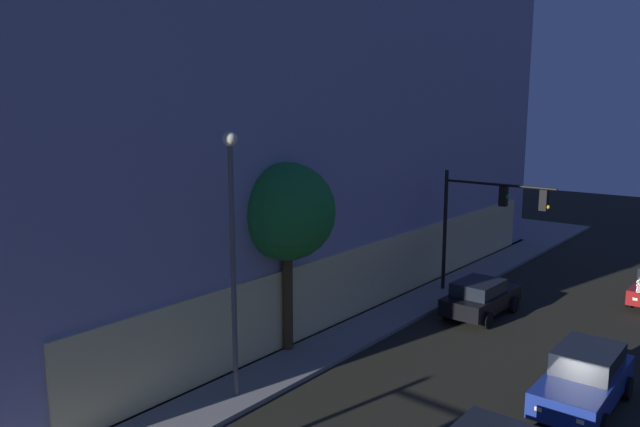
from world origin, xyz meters
name	(u,v)px	position (x,y,z in m)	size (l,w,h in m)	color
modern_building	(173,94)	(14.96, 22.14, 9.65)	(34.73, 29.00, 19.43)	#4C4C51
traffic_light_far_corner	(485,210)	(18.78, 4.68, 4.28)	(0.38, 5.30, 5.84)	black
street_lamp_sidewalk	(232,234)	(4.68, 6.44, 5.22)	(0.44, 0.44, 8.10)	#5F5F5F
sidewalk_tree	(287,212)	(8.44, 7.63, 5.25)	(3.52, 3.52, 6.90)	#49351E
car_blue	(585,378)	(10.92, -2.10, 0.90)	(4.72, 2.13, 1.79)	navy
car_black	(480,297)	(16.60, 3.78, 0.84)	(4.31, 2.16, 1.61)	black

